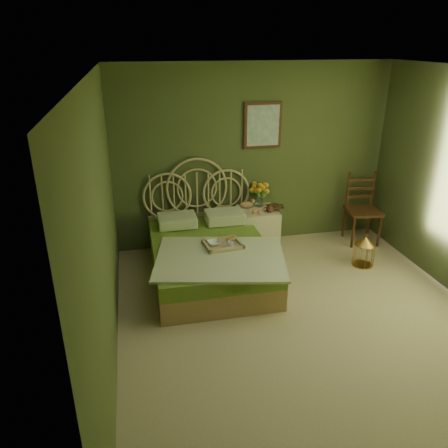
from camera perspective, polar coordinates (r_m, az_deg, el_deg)
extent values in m
plane|color=#C8B490|center=(4.95, 10.63, -12.80)|extent=(4.50, 4.50, 0.00)
plane|color=silver|center=(4.04, 13.45, 18.72)|extent=(4.50, 4.50, 0.00)
plane|color=#48562D|center=(6.34, 3.82, 8.72)|extent=(4.00, 0.00, 4.00)
plane|color=#48562D|center=(3.99, -15.49, -0.92)|extent=(0.00, 4.50, 4.50)
cube|color=#3C1A10|center=(6.26, 5.08, 12.71)|extent=(0.54, 0.03, 0.64)
cube|color=silver|center=(6.24, 5.13, 12.68)|extent=(0.46, 0.01, 0.56)
cube|color=tan|center=(5.66, -1.85, -5.70)|extent=(1.42, 1.90, 0.28)
cube|color=olive|center=(5.55, -1.88, -3.55)|extent=(1.42, 1.90, 0.19)
cube|color=beige|center=(5.14, -0.48, -4.49)|extent=(1.70, 1.42, 0.03)
cube|color=beige|center=(6.04, -6.14, 0.47)|extent=(0.52, 0.38, 0.15)
cube|color=beige|center=(6.13, 0.04, 0.97)|extent=(0.52, 0.38, 0.15)
cube|color=beige|center=(5.40, -0.13, -2.98)|extent=(0.49, 0.40, 0.04)
ellipsoid|color=#B77A38|center=(5.48, 0.90, -2.00)|extent=(0.12, 0.07, 0.05)
cube|color=#F4E5C7|center=(6.43, 4.41, -0.58)|extent=(0.54, 0.54, 0.59)
cylinder|color=silver|center=(6.42, 4.66, 3.06)|extent=(0.10, 0.10, 0.18)
ellipsoid|color=tan|center=(6.36, 2.94, 2.53)|extent=(0.21, 0.11, 0.10)
sphere|color=#DB8855|center=(6.13, 3.96, 1.57)|extent=(0.07, 0.07, 0.07)
sphere|color=#DB8855|center=(6.13, 4.69, 1.55)|extent=(0.07, 0.07, 0.07)
cube|color=#3C1A10|center=(6.83, 17.73, 1.61)|extent=(0.52, 0.52, 0.04)
cylinder|color=#3C1A10|center=(6.67, 16.80, -1.09)|extent=(0.04, 0.04, 0.49)
cylinder|color=#3C1A10|center=(6.86, 19.70, -0.79)|extent=(0.04, 0.04, 0.49)
cylinder|color=#3C1A10|center=(6.99, 15.31, 0.20)|extent=(0.04, 0.04, 0.49)
cylinder|color=#3C1A10|center=(7.17, 18.12, 0.45)|extent=(0.04, 0.04, 0.49)
cube|color=#3C1A10|center=(6.90, 17.22, 4.32)|extent=(0.40, 0.09, 0.55)
cylinder|color=#B6813A|center=(6.31, 17.60, -5.06)|extent=(0.28, 0.28, 0.01)
cylinder|color=#B6813A|center=(6.25, 17.77, -3.85)|extent=(0.28, 0.28, 0.31)
cone|color=#B6813A|center=(6.16, 18.00, -2.10)|extent=(0.28, 0.28, 0.11)
imported|color=#381E0F|center=(6.38, 6.00, 2.14)|extent=(0.22, 0.27, 0.02)
imported|color=#472819|center=(6.38, 6.00, 2.31)|extent=(0.27, 0.29, 0.02)
imported|color=white|center=(5.41, -1.28, -2.47)|extent=(0.19, 0.19, 0.04)
imported|color=white|center=(5.34, 0.84, -2.64)|extent=(0.10, 0.10, 0.07)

